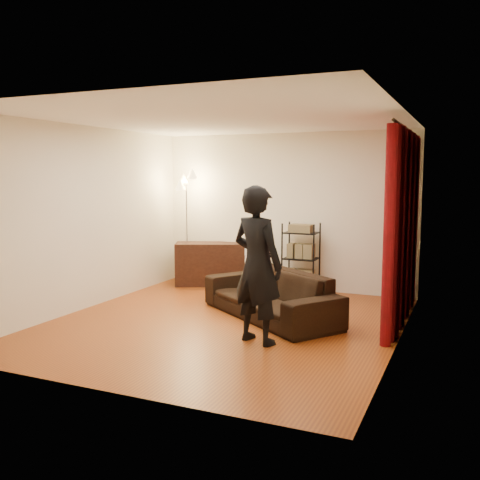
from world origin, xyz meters
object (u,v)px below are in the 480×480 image
at_px(sofa, 270,294).
at_px(person, 257,265).
at_px(floor_lamp, 187,229).
at_px(media_cabinet, 213,264).
at_px(wire_shelf, 301,259).
at_px(storage_boxes, 257,264).

relative_size(sofa, person, 1.21).
bearing_deg(floor_lamp, media_cabinet, 15.81).
bearing_deg(media_cabinet, wire_shelf, -25.60).
xyz_separation_m(person, storage_boxes, (-1.10, 2.75, -0.49)).
distance_m(storage_boxes, wire_shelf, 0.80).
relative_size(wire_shelf, floor_lamp, 0.59).
distance_m(sofa, wire_shelf, 1.66).
relative_size(person, media_cabinet, 1.42).
bearing_deg(storage_boxes, sofa, -62.55).
xyz_separation_m(person, media_cabinet, (-1.99, 2.80, -0.55)).
xyz_separation_m(person, floor_lamp, (-2.44, 2.68, 0.08)).
bearing_deg(person, sofa, -58.94).
relative_size(storage_boxes, floor_lamp, 0.44).
xyz_separation_m(sofa, storage_boxes, (-0.85, 1.64, 0.11)).
height_order(person, floor_lamp, floor_lamp).
distance_m(sofa, storage_boxes, 1.85).
distance_m(media_cabinet, wire_shelf, 1.69).
height_order(media_cabinet, wire_shelf, wire_shelf).
xyz_separation_m(storage_boxes, floor_lamp, (-1.34, -0.07, 0.56)).
bearing_deg(wire_shelf, media_cabinet, -177.73).
xyz_separation_m(sofa, media_cabinet, (-1.74, 1.69, 0.05)).
xyz_separation_m(person, wire_shelf, (-0.31, 2.75, -0.34)).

